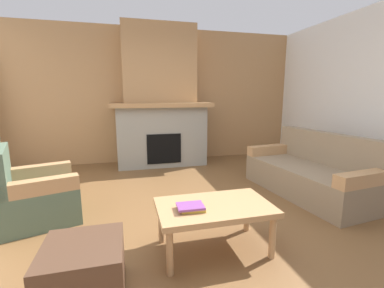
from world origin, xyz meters
The scene contains 8 objects.
ground centered at (0.00, 0.00, 0.00)m, with size 9.00×9.00×0.00m, color brown.
wall_back_wood_panel centered at (0.00, 3.00, 1.35)m, with size 6.00×0.12×2.70m, color #A87A4C.
fireplace centered at (0.00, 2.62, 1.16)m, with size 1.90×0.82×2.70m.
couch centered at (1.81, 0.45, 0.29)m, with size 1.04×1.88×0.85m.
armchair centered at (-1.70, 0.50, 0.29)m, with size 0.95×0.95×0.85m.
coffee_table centered at (0.04, -0.52, 0.38)m, with size 1.00×0.60×0.43m.
ottoman centered at (-1.00, -0.84, 0.20)m, with size 0.52×0.52×0.40m, color #4C3323.
book_stack_near_edge centered at (-0.18, -0.56, 0.45)m, with size 0.25×0.22×0.04m.
Camera 1 is at (-0.69, -2.54, 1.37)m, focal length 24.35 mm.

